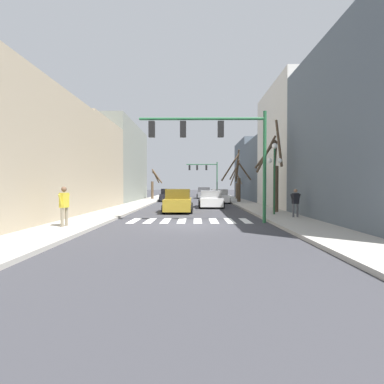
{
  "coord_description": "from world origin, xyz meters",
  "views": [
    {
      "loc": [
        0.31,
        -14.93,
        2.0
      ],
      "look_at": [
        -0.06,
        19.16,
        1.25
      ],
      "focal_mm": 28.0,
      "sensor_mm": 36.0,
      "label": 1
    }
  ],
  "objects_px": {
    "street_lamp_right_corner": "(274,164)",
    "car_parked_left_near": "(178,201)",
    "traffic_signal_near": "(217,140)",
    "street_tree_left_near": "(274,173)",
    "pedestrian_near_right_corner": "(64,203)",
    "street_tree_left_far": "(154,185)",
    "car_driving_away_lane": "(204,193)",
    "traffic_signal_far": "(206,171)",
    "pedestrian_crossing_street": "(295,200)",
    "car_at_intersection": "(219,196)",
    "car_parked_left_mid": "(211,199)",
    "street_tree_right_far": "(238,178)",
    "street_tree_left_mid": "(236,186)",
    "car_driving_toward_lane": "(169,195)"
  },
  "relations": [
    {
      "from": "traffic_signal_near",
      "to": "street_tree_left_far",
      "type": "xyz_separation_m",
      "value": [
        -6.88,
        25.44,
        -2.3
      ]
    },
    {
      "from": "car_driving_toward_lane",
      "to": "pedestrian_crossing_street",
      "type": "bearing_deg",
      "value": -155.76
    },
    {
      "from": "street_lamp_right_corner",
      "to": "street_tree_left_near",
      "type": "xyz_separation_m",
      "value": [
        0.44,
        1.66,
        -0.52
      ]
    },
    {
      "from": "street_lamp_right_corner",
      "to": "traffic_signal_near",
      "type": "bearing_deg",
      "value": -140.31
    },
    {
      "from": "car_driving_toward_lane",
      "to": "street_tree_right_far",
      "type": "bearing_deg",
      "value": -115.62
    },
    {
      "from": "car_driving_away_lane",
      "to": "street_tree_left_mid",
      "type": "height_order",
      "value": "street_tree_left_mid"
    },
    {
      "from": "traffic_signal_near",
      "to": "street_tree_left_mid",
      "type": "distance_m",
      "value": 25.75
    },
    {
      "from": "car_driving_away_lane",
      "to": "street_tree_left_near",
      "type": "distance_m",
      "value": 25.93
    },
    {
      "from": "car_parked_left_mid",
      "to": "street_tree_right_far",
      "type": "relative_size",
      "value": 0.8
    },
    {
      "from": "pedestrian_near_right_corner",
      "to": "car_at_intersection",
      "type": "bearing_deg",
      "value": -10.64
    },
    {
      "from": "pedestrian_crossing_street",
      "to": "car_driving_away_lane",
      "type": "bearing_deg",
      "value": -99.24
    },
    {
      "from": "car_at_intersection",
      "to": "car_parked_left_mid",
      "type": "bearing_deg",
      "value": 169.13
    },
    {
      "from": "car_at_intersection",
      "to": "car_driving_toward_lane",
      "type": "bearing_deg",
      "value": 57.84
    },
    {
      "from": "car_driving_away_lane",
      "to": "street_tree_left_mid",
      "type": "relative_size",
      "value": 1.08
    },
    {
      "from": "car_driving_away_lane",
      "to": "street_tree_left_mid",
      "type": "distance_m",
      "value": 6.86
    },
    {
      "from": "street_tree_right_far",
      "to": "street_tree_left_mid",
      "type": "height_order",
      "value": "street_tree_right_far"
    },
    {
      "from": "street_lamp_right_corner",
      "to": "car_parked_left_near",
      "type": "distance_m",
      "value": 7.53
    },
    {
      "from": "traffic_signal_far",
      "to": "street_tree_left_far",
      "type": "xyz_separation_m",
      "value": [
        -7.49,
        -9.2,
        -2.25
      ]
    },
    {
      "from": "car_parked_left_mid",
      "to": "street_tree_left_far",
      "type": "relative_size",
      "value": 1.14
    },
    {
      "from": "traffic_signal_far",
      "to": "pedestrian_crossing_street",
      "type": "relative_size",
      "value": 3.6
    },
    {
      "from": "traffic_signal_far",
      "to": "car_at_intersection",
      "type": "bearing_deg",
      "value": -86.61
    },
    {
      "from": "street_lamp_right_corner",
      "to": "car_driving_toward_lane",
      "type": "height_order",
      "value": "street_lamp_right_corner"
    },
    {
      "from": "street_lamp_right_corner",
      "to": "car_parked_left_mid",
      "type": "bearing_deg",
      "value": 114.48
    },
    {
      "from": "car_driving_away_lane",
      "to": "pedestrian_crossing_street",
      "type": "relative_size",
      "value": 2.71
    },
    {
      "from": "street_tree_left_mid",
      "to": "car_parked_left_near",
      "type": "bearing_deg",
      "value": -110.25
    },
    {
      "from": "traffic_signal_near",
      "to": "pedestrian_near_right_corner",
      "type": "xyz_separation_m",
      "value": [
        -7.07,
        -2.57,
        -3.2
      ]
    },
    {
      "from": "pedestrian_crossing_street",
      "to": "street_lamp_right_corner",
      "type": "bearing_deg",
      "value": -83.59
    },
    {
      "from": "street_tree_left_mid",
      "to": "car_driving_toward_lane",
      "type": "bearing_deg",
      "value": -160.93
    },
    {
      "from": "traffic_signal_near",
      "to": "pedestrian_crossing_street",
      "type": "xyz_separation_m",
      "value": [
        4.7,
        1.54,
        -3.29
      ]
    },
    {
      "from": "traffic_signal_far",
      "to": "pedestrian_crossing_street",
      "type": "xyz_separation_m",
      "value": [
        4.09,
        -33.1,
        -3.23
      ]
    },
    {
      "from": "traffic_signal_near",
      "to": "car_parked_left_near",
      "type": "distance_m",
      "value": 7.74
    },
    {
      "from": "car_parked_left_mid",
      "to": "pedestrian_crossing_street",
      "type": "distance_m",
      "value": 10.74
    },
    {
      "from": "car_parked_left_mid",
      "to": "car_driving_away_lane",
      "type": "relative_size",
      "value": 1.06
    },
    {
      "from": "traffic_signal_near",
      "to": "car_parked_left_mid",
      "type": "xyz_separation_m",
      "value": [
        0.25,
        11.3,
        -3.69
      ]
    },
    {
      "from": "street_tree_left_near",
      "to": "street_tree_left_far",
      "type": "xyz_separation_m",
      "value": [
        -11.24,
        20.53,
        -0.73
      ]
    },
    {
      "from": "car_at_intersection",
      "to": "street_tree_left_mid",
      "type": "bearing_deg",
      "value": -22.8
    },
    {
      "from": "traffic_signal_near",
      "to": "street_tree_right_far",
      "type": "relative_size",
      "value": 1.14
    },
    {
      "from": "traffic_signal_near",
      "to": "street_tree_left_near",
      "type": "height_order",
      "value": "street_tree_left_near"
    },
    {
      "from": "pedestrian_near_right_corner",
      "to": "street_tree_left_far",
      "type": "relative_size",
      "value": 0.43
    },
    {
      "from": "pedestrian_near_right_corner",
      "to": "street_tree_left_far",
      "type": "xyz_separation_m",
      "value": [
        0.19,
        28.01,
        0.9
      ]
    },
    {
      "from": "traffic_signal_far",
      "to": "street_tree_right_far",
      "type": "distance_m",
      "value": 16.85
    },
    {
      "from": "street_tree_left_near",
      "to": "street_lamp_right_corner",
      "type": "bearing_deg",
      "value": -104.79
    },
    {
      "from": "car_driving_away_lane",
      "to": "pedestrian_near_right_corner",
      "type": "xyz_separation_m",
      "value": [
        -7.24,
        -32.98,
        0.41
      ]
    },
    {
      "from": "car_driving_away_lane",
      "to": "street_tree_right_far",
      "type": "distance_m",
      "value": 12.91
    },
    {
      "from": "traffic_signal_far",
      "to": "street_tree_left_mid",
      "type": "bearing_deg",
      "value": -67.41
    },
    {
      "from": "pedestrian_near_right_corner",
      "to": "street_tree_right_far",
      "type": "xyz_separation_m",
      "value": [
        10.74,
        20.71,
        1.58
      ]
    },
    {
      "from": "car_driving_away_lane",
      "to": "pedestrian_near_right_corner",
      "type": "relative_size",
      "value": 2.49
    },
    {
      "from": "pedestrian_crossing_street",
      "to": "street_tree_left_far",
      "type": "xyz_separation_m",
      "value": [
        -11.58,
        23.91,
        0.99
      ]
    },
    {
      "from": "car_parked_left_mid",
      "to": "traffic_signal_near",
      "type": "bearing_deg",
      "value": 178.74
    },
    {
      "from": "car_driving_toward_lane",
      "to": "car_parked_left_mid",
      "type": "height_order",
      "value": "car_driving_toward_lane"
    }
  ]
}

